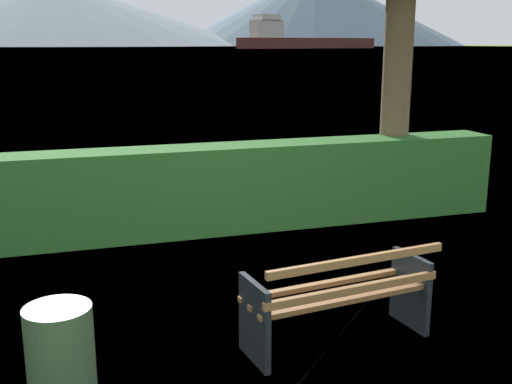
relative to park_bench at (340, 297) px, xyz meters
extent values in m
plane|color=olive|center=(-0.01, 0.06, -0.42)|extent=(1400.00, 1400.00, 0.00)
plane|color=#7A99A8|center=(-0.01, 308.38, -0.42)|extent=(620.00, 620.00, 0.00)
cube|color=olive|center=(0.02, -0.13, 0.03)|extent=(1.62, 0.27, 0.04)
cube|color=olive|center=(-0.01, 0.06, 0.03)|extent=(1.62, 0.27, 0.04)
cube|color=olive|center=(-0.03, 0.25, 0.03)|extent=(1.62, 0.27, 0.04)
cube|color=olive|center=(0.03, -0.21, 0.15)|extent=(1.61, 0.25, 0.06)
cube|color=olive|center=(0.03, -0.25, 0.41)|extent=(1.61, 0.25, 0.06)
cube|color=#1E2328|center=(-0.77, -0.06, -0.09)|extent=(0.11, 0.51, 0.68)
cube|color=#1E2328|center=(0.76, 0.13, -0.09)|extent=(0.11, 0.51, 0.68)
cube|color=#2D6B28|center=(-0.01, 3.51, 0.16)|extent=(7.88, 0.64, 1.16)
cylinder|color=brown|center=(2.62, 3.76, 1.48)|extent=(0.42, 0.42, 3.80)
cylinder|color=#385138|center=(-2.23, -0.50, 0.00)|extent=(0.44, 0.44, 0.85)
cube|color=#471E19|center=(106.10, 259.30, 1.86)|extent=(69.78, 25.34, 4.56)
cube|color=beige|center=(84.45, 253.92, 7.79)|extent=(14.09, 10.70, 7.30)
cube|color=beige|center=(84.45, 253.92, 12.58)|extent=(10.64, 10.65, 2.28)
cone|color=gray|center=(-0.01, 563.53, 27.47)|extent=(343.05, 343.05, 55.78)
cone|color=slate|center=(222.17, 529.89, 32.12)|extent=(261.94, 261.94, 65.09)
camera|label=1|loc=(-2.13, -4.39, 2.07)|focal=43.43mm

